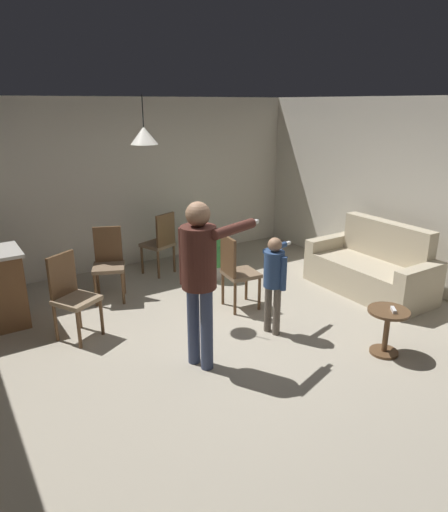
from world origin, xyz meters
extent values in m
plane|color=#B2A893|center=(0.00, 0.00, 0.00)|extent=(7.68, 7.68, 0.00)
cube|color=silver|center=(0.00, 3.20, 1.35)|extent=(6.40, 0.10, 2.70)
cube|color=silver|center=(3.20, 0.00, 1.35)|extent=(0.10, 6.40, 2.70)
cube|color=beige|center=(2.48, 0.16, 0.23)|extent=(0.86, 1.44, 0.45)
cube|color=beige|center=(2.80, 0.15, 0.73)|extent=(0.21, 1.44, 0.55)
cube|color=beige|center=(2.47, -0.65, 0.32)|extent=(0.85, 0.18, 0.63)
cube|color=beige|center=(2.48, 0.97, 0.32)|extent=(0.85, 0.18, 0.63)
cylinder|color=brown|center=(2.80, -0.65, 0.03)|extent=(0.05, 0.05, 0.06)
cylinder|color=brown|center=(2.80, 0.95, 0.03)|extent=(0.05, 0.05, 0.06)
cylinder|color=brown|center=(2.15, -0.64, 0.03)|extent=(0.05, 0.05, 0.06)
cylinder|color=brown|center=(2.15, 0.96, 0.03)|extent=(0.05, 0.05, 0.06)
cylinder|color=brown|center=(1.27, -1.11, 0.51)|extent=(0.44, 0.44, 0.03)
cylinder|color=brown|center=(1.27, -1.11, 0.24)|extent=(0.06, 0.06, 0.49)
cylinder|color=brown|center=(1.27, -1.11, 0.01)|extent=(0.31, 0.31, 0.03)
cylinder|color=#384260|center=(-0.56, -0.13, 0.44)|extent=(0.13, 0.13, 0.88)
cylinder|color=#384260|center=(-0.51, -0.30, 0.44)|extent=(0.13, 0.13, 0.88)
cylinder|color=#4C261E|center=(-0.54, -0.22, 1.19)|extent=(0.35, 0.35, 0.62)
sphere|color=#9E7556|center=(-0.54, -0.22, 1.62)|extent=(0.24, 0.24, 0.24)
cylinder|color=#4C261E|center=(-0.60, -0.02, 1.16)|extent=(0.10, 0.10, 0.59)
cylinder|color=#4C261E|center=(-0.20, -0.32, 1.45)|extent=(0.59, 0.27, 0.10)
cube|color=white|center=(0.11, -0.23, 1.45)|extent=(0.13, 0.07, 0.04)
cylinder|color=#60564C|center=(0.52, 0.00, 0.30)|extent=(0.09, 0.09, 0.60)
cylinder|color=#60564C|center=(0.55, -0.12, 0.30)|extent=(0.09, 0.09, 0.60)
cylinder|color=navy|center=(0.54, -0.06, 0.81)|extent=(0.24, 0.24, 0.42)
sphere|color=#9E7556|center=(0.54, -0.06, 1.10)|extent=(0.16, 0.16, 0.16)
cylinder|color=navy|center=(0.69, 0.12, 0.99)|extent=(0.40, 0.17, 0.07)
cube|color=white|center=(0.92, 0.17, 0.99)|extent=(0.13, 0.07, 0.04)
cylinder|color=navy|center=(0.57, -0.20, 0.79)|extent=(0.07, 0.07, 0.40)
cylinder|color=brown|center=(-0.51, 2.01, 0.23)|extent=(0.04, 0.04, 0.45)
cylinder|color=brown|center=(-0.84, 2.15, 0.23)|extent=(0.04, 0.04, 0.45)
cylinder|color=brown|center=(-0.65, 1.68, 0.23)|extent=(0.04, 0.04, 0.45)
cylinder|color=brown|center=(-0.98, 1.81, 0.23)|extent=(0.04, 0.04, 0.45)
cube|color=#7F664C|center=(-0.74, 1.91, 0.47)|extent=(0.55, 0.55, 0.05)
cube|color=brown|center=(-0.67, 2.09, 0.75)|extent=(0.36, 0.18, 0.50)
cylinder|color=brown|center=(0.16, 2.28, 0.23)|extent=(0.04, 0.04, 0.45)
cylinder|color=brown|center=(0.50, 2.41, 0.23)|extent=(0.04, 0.04, 0.45)
cylinder|color=brown|center=(0.03, 2.62, 0.23)|extent=(0.04, 0.04, 0.45)
cylinder|color=brown|center=(0.37, 2.74, 0.23)|extent=(0.04, 0.04, 0.45)
cube|color=#7F664C|center=(0.27, 2.51, 0.47)|extent=(0.54, 0.54, 0.05)
cube|color=brown|center=(0.33, 2.33, 0.75)|extent=(0.37, 0.17, 0.50)
cylinder|color=brown|center=(0.48, 0.93, 0.23)|extent=(0.04, 0.04, 0.45)
cylinder|color=brown|center=(0.44, 0.57, 0.23)|extent=(0.04, 0.04, 0.45)
cylinder|color=brown|center=(0.84, 0.88, 0.23)|extent=(0.04, 0.04, 0.45)
cylinder|color=brown|center=(0.79, 0.53, 0.23)|extent=(0.04, 0.04, 0.45)
cube|color=#7F664C|center=(0.64, 0.73, 0.47)|extent=(0.47, 0.47, 0.05)
cube|color=brown|center=(0.45, 0.75, 0.75)|extent=(0.09, 0.38, 0.50)
cylinder|color=brown|center=(-1.35, 1.30, 0.23)|extent=(0.04, 0.04, 0.45)
cylinder|color=brown|center=(-1.67, 1.13, 0.23)|extent=(0.04, 0.04, 0.45)
cylinder|color=brown|center=(-1.18, 0.99, 0.23)|extent=(0.04, 0.04, 0.45)
cylinder|color=brown|center=(-1.49, 0.81, 0.23)|extent=(0.04, 0.04, 0.45)
cube|color=#997F60|center=(-1.42, 1.06, 0.47)|extent=(0.57, 0.57, 0.05)
cube|color=brown|center=(-1.51, 1.22, 0.75)|extent=(0.35, 0.22, 0.50)
cylinder|color=brown|center=(1.16, 2.55, 0.10)|extent=(0.26, 0.26, 0.21)
sphere|color=#387F3D|center=(1.16, 2.55, 0.37)|extent=(0.45, 0.45, 0.45)
sphere|color=#387F3D|center=(1.16, 2.55, 0.53)|extent=(0.34, 0.34, 0.34)
cylinder|color=#B7B2AD|center=(0.91, 1.84, 0.11)|extent=(0.29, 0.29, 0.23)
sphere|color=#387F3D|center=(0.91, 1.84, 0.40)|extent=(0.50, 0.50, 0.50)
sphere|color=#387F3D|center=(0.91, 1.84, 0.58)|extent=(0.37, 0.37, 0.37)
cube|color=white|center=(1.28, -1.16, 0.54)|extent=(0.11, 0.12, 0.04)
cone|color=silver|center=(-0.42, 1.21, 2.25)|extent=(0.32, 0.32, 0.20)
cylinder|color=black|center=(-0.42, 1.21, 2.52)|extent=(0.01, 0.01, 0.36)
camera|label=1|loc=(-2.60, -3.85, 2.61)|focal=31.98mm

